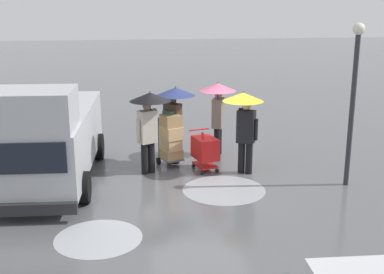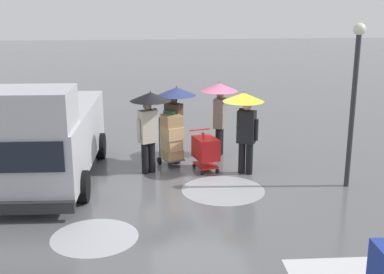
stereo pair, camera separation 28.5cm
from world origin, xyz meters
name	(u,v)px [view 1 (the left image)]	position (x,y,z in m)	size (l,w,h in m)	color
ground_plane	(199,175)	(0.00, 0.00, 0.00)	(90.00, 90.00, 0.00)	#5B5B5E
slush_patch_near_cluster	(224,190)	(-0.45, 1.13, 0.00)	(1.97, 1.97, 0.01)	#999BA0
slush_patch_mid_street	(98,238)	(2.37, 3.31, 0.00)	(1.67, 1.67, 0.01)	#ADAFB5
cargo_van_parked_right	(48,136)	(3.67, 0.11, 1.18)	(2.39, 5.43, 2.60)	#B7BABF
shopping_cart_vendor	(205,149)	(-0.22, -0.36, 0.57)	(0.74, 0.93, 1.04)	red
hand_dolly_boxes	(171,138)	(0.63, -0.78, 0.80)	(0.74, 0.84, 1.42)	#515156
pedestrian_pink_side	(174,107)	(0.52, -1.04, 1.57)	(1.04, 1.04, 2.15)	black
pedestrian_black_side	(218,101)	(-0.77, -1.61, 1.58)	(1.04, 1.04, 2.15)	black
pedestrian_white_side	(149,113)	(1.23, -0.33, 1.58)	(1.04, 1.04, 2.15)	black
pedestrian_far_side	(244,113)	(-1.16, -0.02, 1.58)	(1.04, 1.04, 2.15)	black
street_lamp	(354,88)	(-3.46, 1.15, 2.37)	(0.28, 0.28, 3.86)	#2D2D33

